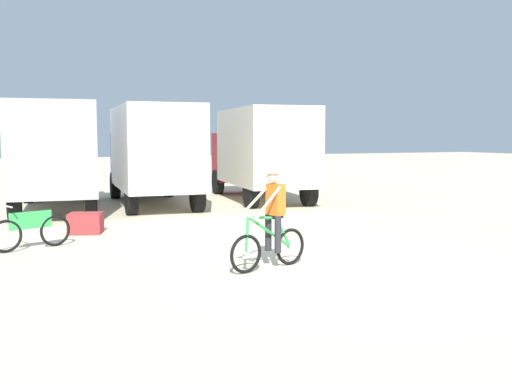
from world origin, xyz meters
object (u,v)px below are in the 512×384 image
object	(u,v)px
box_truck_white_box	(153,151)
box_truck_cream_rv	(261,150)
box_truck_grey_hauler	(54,152)
bicycle_spare	(31,231)
supply_crate	(86,223)
cyclist_orange_shirt	(271,222)

from	to	relation	value
box_truck_white_box	box_truck_cream_rv	xyz separation A→B (m)	(4.06, -0.00, 0.00)
box_truck_grey_hauler	bicycle_spare	size ratio (longest dim) A/B	4.23
box_truck_white_box	supply_crate	world-z (taller)	box_truck_white_box
box_truck_grey_hauler	bicycle_spare	distance (m)	6.73
box_truck_white_box	box_truck_cream_rv	distance (m)	4.06
bicycle_spare	supply_crate	world-z (taller)	bicycle_spare
box_truck_cream_rv	supply_crate	world-z (taller)	box_truck_cream_rv
box_truck_grey_hauler	box_truck_white_box	xyz separation A→B (m)	(3.20, 0.19, 0.00)
box_truck_white_box	cyclist_orange_shirt	xyz separation A→B (m)	(-0.44, -10.32, -1.03)
cyclist_orange_shirt	supply_crate	world-z (taller)	cyclist_orange_shirt
box_truck_cream_rv	bicycle_spare	world-z (taller)	box_truck_cream_rv
box_truck_grey_hauler	cyclist_orange_shirt	xyz separation A→B (m)	(2.75, -10.13, -1.03)
bicycle_spare	box_truck_cream_rv	bearing A→B (deg)	38.64
box_truck_white_box	bicycle_spare	size ratio (longest dim) A/B	4.20
box_truck_white_box	cyclist_orange_shirt	bearing A→B (deg)	-92.45
box_truck_grey_hauler	bicycle_spare	world-z (taller)	box_truck_grey_hauler
box_truck_white_box	cyclist_orange_shirt	size ratio (longest dim) A/B	3.80
box_truck_white_box	supply_crate	xyz separation A→B (m)	(-2.95, -5.05, -1.62)
supply_crate	bicycle_spare	bearing A→B (deg)	-129.34
box_truck_white_box	box_truck_cream_rv	world-z (taller)	same
box_truck_grey_hauler	box_truck_white_box	size ratio (longest dim) A/B	1.01
box_truck_cream_rv	bicycle_spare	bearing A→B (deg)	-141.36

